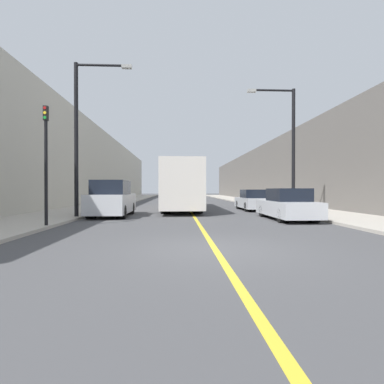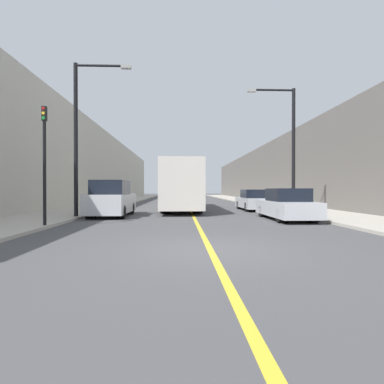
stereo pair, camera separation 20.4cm
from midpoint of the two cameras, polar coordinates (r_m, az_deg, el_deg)
name	(u,v)px [view 1 (the left image)]	position (r m, az deg, el deg)	size (l,w,h in m)	color
ground_plane	(215,249)	(7.50, 3.60, -10.80)	(200.00, 200.00, 0.00)	#474749
sidewalk_left	(123,201)	(37.93, -13.14, -1.65)	(3.85, 72.00, 0.12)	#B2AA9E
sidewalk_right	(244,201)	(38.27, 9.77, -1.62)	(3.85, 72.00, 0.12)	#B2AA9E
building_row_left	(91,167)	(38.89, -18.87, 4.50)	(4.00, 72.00, 8.41)	#B7B2A3
building_row_right	(275,174)	(39.34, 15.37, 3.38)	(4.00, 72.00, 6.92)	#66605B
road_center_line	(184,201)	(37.34, -1.64, -1.75)	(0.16, 72.00, 0.01)	gold
bus	(181,186)	(21.92, -2.40, 1.20)	(2.54, 12.09, 3.24)	silver
parked_suv_left	(112,200)	(16.93, -15.32, -1.44)	(1.92, 4.65, 1.96)	silver
car_right_near	(287,205)	(15.26, 17.27, -2.47)	(1.78, 4.65, 1.52)	silver
car_right_mid	(254,201)	(21.55, 11.39, -1.66)	(1.84, 4.46, 1.46)	silver
street_lamp_left	(81,128)	(16.24, -20.65, 11.27)	(2.85, 0.24, 7.65)	black
street_lamp_right	(289,141)	(18.74, 17.68, 9.21)	(2.85, 0.24, 7.27)	black
traffic_light	(46,161)	(12.59, -26.48, 5.37)	(0.16, 0.18, 4.48)	black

